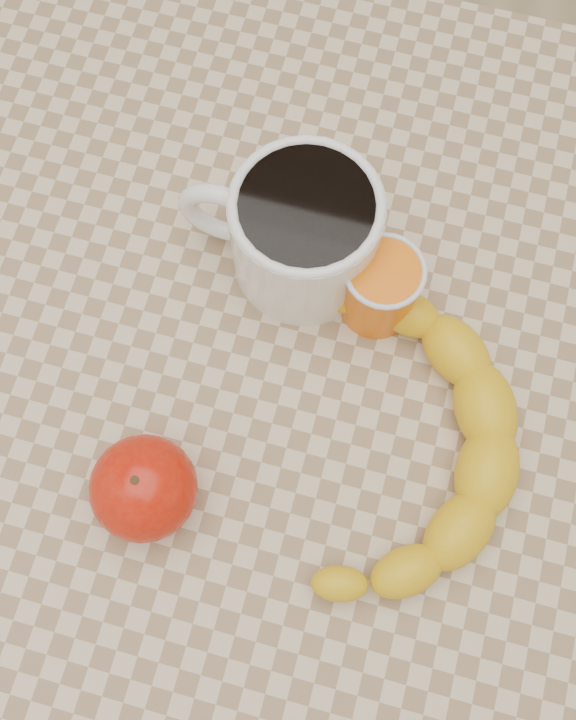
% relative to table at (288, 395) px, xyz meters
% --- Properties ---
extents(ground, '(3.00, 3.00, 0.00)m').
position_rel_table_xyz_m(ground, '(0.00, 0.00, -0.66)').
color(ground, tan).
rests_on(ground, ground).
extents(table, '(0.80, 0.80, 0.75)m').
position_rel_table_xyz_m(table, '(0.00, 0.00, 0.00)').
color(table, '#C9B18E').
rests_on(table, ground).
extents(coffee_mug, '(0.17, 0.12, 0.10)m').
position_rel_table_xyz_m(coffee_mug, '(-0.02, 0.10, 0.14)').
color(coffee_mug, white).
rests_on(coffee_mug, table).
extents(orange_juice_glass, '(0.06, 0.06, 0.07)m').
position_rel_table_xyz_m(orange_juice_glass, '(0.06, 0.07, 0.12)').
color(orange_juice_glass, orange).
rests_on(orange_juice_glass, table).
extents(apple, '(0.09, 0.09, 0.07)m').
position_rel_table_xyz_m(apple, '(-0.08, -0.13, 0.12)').
color(apple, '#A50E05').
rests_on(apple, table).
extents(banana, '(0.24, 0.32, 0.05)m').
position_rel_table_xyz_m(banana, '(0.10, -0.04, 0.11)').
color(banana, yellow).
rests_on(banana, table).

